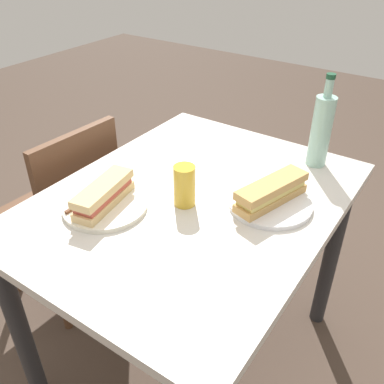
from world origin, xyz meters
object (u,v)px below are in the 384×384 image
at_px(plate_near, 105,206).
at_px(knife_near, 86,200).
at_px(baguette_sandwich_near, 104,194).
at_px(beer_glass, 184,186).
at_px(plate_far, 270,203).
at_px(dining_table, 192,230).
at_px(baguette_sandwich_far, 271,192).
at_px(chair_far, 70,208).
at_px(water_bottle, 321,130).
at_px(knife_far, 254,194).

distance_m(plate_near, knife_near, 0.06).
bearing_deg(baguette_sandwich_near, knife_near, 111.01).
xyz_separation_m(baguette_sandwich_near, beer_glass, (0.15, -0.18, 0.01)).
height_order(knife_near, plate_far, knife_near).
xyz_separation_m(dining_table, baguette_sandwich_far, (0.10, -0.22, 0.18)).
bearing_deg(baguette_sandwich_far, plate_far, 0.00).
height_order(chair_far, plate_far, chair_far).
bearing_deg(baguette_sandwich_far, plate_near, 125.97).
bearing_deg(beer_glass, baguette_sandwich_far, -58.02).
bearing_deg(chair_far, water_bottle, -63.42).
bearing_deg(beer_glass, plate_far, -58.02).
bearing_deg(knife_far, water_bottle, -13.43).
relative_size(water_bottle, beer_glass, 2.50).
bearing_deg(plate_far, dining_table, 113.99).
xyz_separation_m(knife_near, knife_far, (0.31, -0.40, 0.00)).
relative_size(plate_near, water_bottle, 0.79).
relative_size(knife_far, water_bottle, 0.56).
height_order(dining_table, baguette_sandwich_near, baguette_sandwich_near).
bearing_deg(dining_table, water_bottle, -29.45).
bearing_deg(chair_far, baguette_sandwich_near, -113.68).
bearing_deg(knife_far, plate_near, 130.65).
height_order(chair_far, knife_near, chair_far).
xyz_separation_m(plate_far, water_bottle, (0.32, -0.02, 0.12)).
bearing_deg(beer_glass, knife_near, 126.46).
distance_m(dining_table, beer_glass, 0.19).
relative_size(plate_near, baguette_sandwich_far, 0.97).
bearing_deg(knife_near, dining_table, -47.90).
relative_size(dining_table, water_bottle, 3.31).
distance_m(knife_near, knife_far, 0.50).
relative_size(knife_far, beer_glass, 1.41).
height_order(knife_near, baguette_sandwich_far, baguette_sandwich_far).
height_order(baguette_sandwich_near, water_bottle, water_bottle).
distance_m(knife_near, water_bottle, 0.79).
height_order(baguette_sandwich_near, beer_glass, beer_glass).
bearing_deg(plate_near, plate_far, -54.03).
bearing_deg(chair_far, plate_near, -113.68).
xyz_separation_m(baguette_sandwich_near, baguette_sandwich_far, (0.29, -0.40, -0.00)).
bearing_deg(dining_table, plate_near, 136.76).
xyz_separation_m(chair_far, knife_near, (-0.21, -0.37, 0.30)).
xyz_separation_m(knife_far, beer_glass, (-0.14, 0.16, 0.05)).
relative_size(plate_near, baguette_sandwich_near, 1.07).
height_order(plate_near, knife_near, knife_near).
bearing_deg(plate_far, beer_glass, 121.98).
xyz_separation_m(plate_far, knife_far, (0.00, 0.06, 0.01)).
bearing_deg(dining_table, chair_far, 90.39).
bearing_deg(knife_far, dining_table, 122.15).
distance_m(dining_table, baguette_sandwich_near, 0.32).
relative_size(knife_near, knife_far, 1.01).
distance_m(chair_far, baguette_sandwich_far, 0.89).
relative_size(chair_far, baguette_sandwich_near, 3.65).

